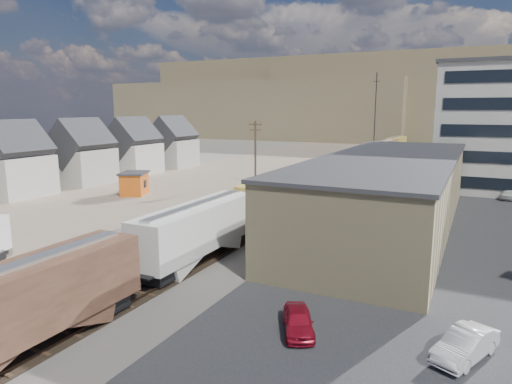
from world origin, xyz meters
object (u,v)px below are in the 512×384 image
at_px(maintenance_shed, 134,183).
at_px(parked_car_red, 298,321).
at_px(utility_pole_north, 255,151).
at_px(parked_car_white, 465,345).
at_px(freight_train, 337,170).
at_px(parked_car_blue, 479,180).

height_order(maintenance_shed, parked_car_red, maintenance_shed).
height_order(utility_pole_north, parked_car_white, utility_pole_north).
bearing_deg(freight_train, utility_pole_north, -166.55).
distance_m(utility_pole_north, parked_car_white, 52.12).
distance_m(utility_pole_north, parked_car_blue, 35.37).
height_order(maintenance_shed, parked_car_white, maintenance_shed).
height_order(utility_pole_north, parked_car_blue, utility_pole_north).
distance_m(maintenance_shed, parked_car_red, 44.22).
bearing_deg(maintenance_shed, utility_pole_north, 52.93).
xyz_separation_m(parked_car_white, parked_car_blue, (0.17, 56.06, 0.12)).
xyz_separation_m(freight_train, utility_pole_north, (-12.30, -2.94, 2.50)).
bearing_deg(maintenance_shed, parked_car_blue, 34.76).
bearing_deg(parked_car_red, maintenance_shed, 116.07).
bearing_deg(parked_car_white, maintenance_shed, 172.49).
bearing_deg(parked_car_red, utility_pole_north, 93.07).
relative_size(utility_pole_north, parked_car_red, 2.58).
height_order(parked_car_white, parked_car_blue, parked_car_blue).
bearing_deg(parked_car_blue, utility_pole_north, 155.72).
xyz_separation_m(parked_car_red, parked_car_blue, (8.32, 57.17, 0.18)).
distance_m(freight_train, parked_car_white, 48.21).
xyz_separation_m(utility_pole_north, parked_car_blue, (31.78, 14.88, -4.46)).
bearing_deg(maintenance_shed, parked_car_red, -37.98).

